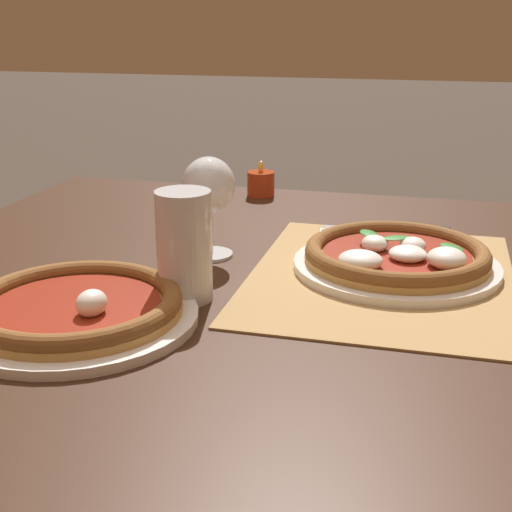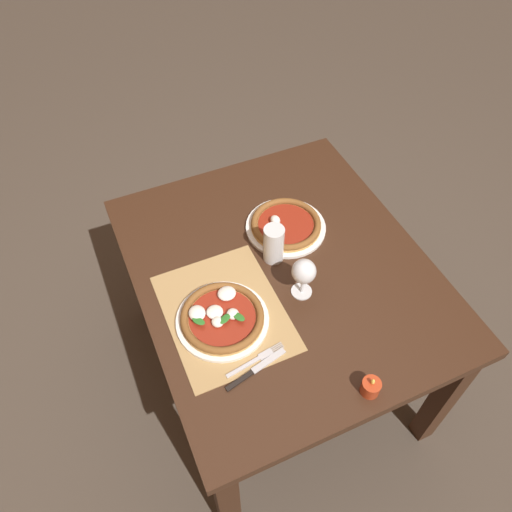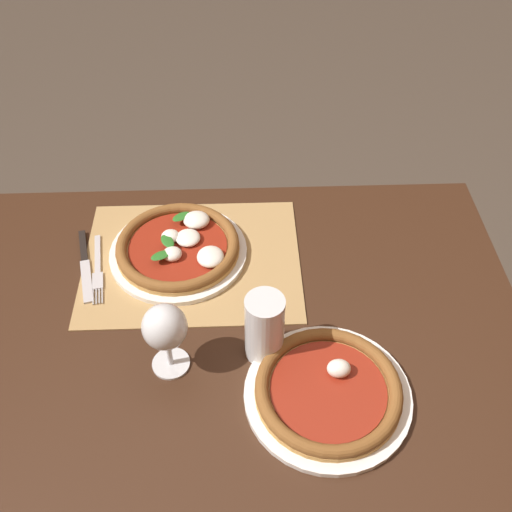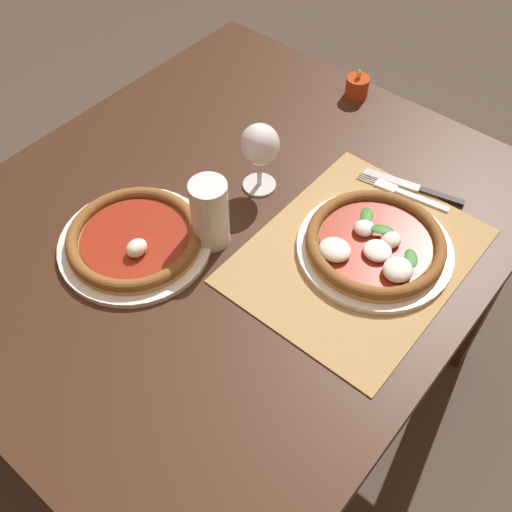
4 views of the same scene
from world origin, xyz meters
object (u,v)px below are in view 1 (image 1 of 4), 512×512
(pint_glass, at_px, (184,248))
(votive_candle, at_px, (261,185))
(wine_glass, at_px, (209,189))
(pizza_far, at_px, (76,309))
(knife, at_px, (387,229))
(fork, at_px, (379,233))
(pizza_near, at_px, (397,257))

(pint_glass, xyz_separation_m, votive_candle, (0.56, 0.04, -0.05))
(wine_glass, bearing_deg, pizza_far, 164.46)
(knife, xyz_separation_m, votive_candle, (0.19, 0.27, 0.02))
(wine_glass, distance_m, knife, 0.34)
(pizza_far, height_order, wine_glass, wine_glass)
(pizza_far, height_order, knife, pizza_far)
(pizza_far, bearing_deg, fork, -35.44)
(pizza_near, distance_m, fork, 0.18)
(votive_candle, bearing_deg, pizza_near, -142.41)
(wine_glass, xyz_separation_m, knife, (0.20, -0.25, -0.10))
(knife, distance_m, votive_candle, 0.33)
(fork, xyz_separation_m, knife, (0.03, -0.01, 0.00))
(pizza_near, bearing_deg, fork, 13.41)
(pint_glass, distance_m, knife, 0.44)
(pizza_near, xyz_separation_m, pizza_far, (-0.28, 0.36, -0.00))
(pizza_near, distance_m, knife, 0.20)
(wine_glass, height_order, pint_glass, wine_glass)
(knife, height_order, votive_candle, votive_candle)
(pizza_far, bearing_deg, pint_glass, -43.28)
(pizza_far, relative_size, fork, 1.48)
(pizza_near, relative_size, wine_glass, 1.92)
(fork, height_order, knife, knife)
(pizza_near, relative_size, votive_candle, 4.12)
(pizza_far, bearing_deg, pizza_near, -52.34)
(pizza_far, bearing_deg, wine_glass, -15.54)
(pizza_near, bearing_deg, pint_glass, 123.39)
(pint_glass, bearing_deg, votive_candle, 4.22)
(wine_glass, distance_m, votive_candle, 0.40)
(pizza_far, xyz_separation_m, wine_glass, (0.28, -0.08, 0.09))
(pizza_far, relative_size, pint_glass, 2.04)
(pizza_far, bearing_deg, knife, -34.71)
(wine_glass, xyz_separation_m, votive_candle, (0.39, 0.02, -0.08))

